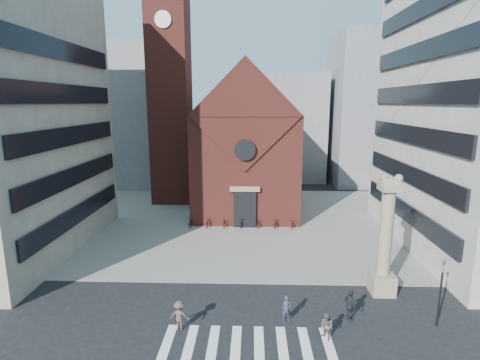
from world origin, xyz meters
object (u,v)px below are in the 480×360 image
at_px(lion_column, 385,247).
at_px(scooter_0, 193,222).
at_px(traffic_light, 440,292).
at_px(pedestrian_0, 287,309).
at_px(pedestrian_1, 327,327).
at_px(pedestrian_2, 350,305).

xyz_separation_m(lion_column, scooter_0, (-15.67, 13.94, -2.92)).
bearing_deg(traffic_light, scooter_0, 134.56).
bearing_deg(scooter_0, lion_column, -20.28).
xyz_separation_m(pedestrian_0, scooter_0, (-8.60, 17.67, -0.29)).
xyz_separation_m(pedestrian_0, pedestrian_1, (2.13, -1.76, -0.03)).
bearing_deg(pedestrian_1, traffic_light, 64.49).
height_order(lion_column, traffic_light, lion_column).
height_order(traffic_light, pedestrian_1, traffic_light).
bearing_deg(pedestrian_0, lion_column, 19.11).
bearing_deg(pedestrian_0, scooter_0, 107.26).
xyz_separation_m(pedestrian_2, scooter_0, (-12.54, 17.43, -0.45)).
bearing_deg(traffic_light, pedestrian_1, -167.88).
distance_m(pedestrian_0, scooter_0, 19.65).
distance_m(lion_column, traffic_light, 4.62).
height_order(pedestrian_0, pedestrian_1, pedestrian_0).
bearing_deg(pedestrian_0, traffic_light, -10.39).
relative_size(pedestrian_0, pedestrian_1, 1.04).
bearing_deg(traffic_light, lion_column, 116.46).
height_order(lion_column, pedestrian_1, lion_column).
bearing_deg(lion_column, pedestrian_2, -131.91).
xyz_separation_m(lion_column, pedestrian_1, (-4.95, -5.49, -2.66)).
relative_size(pedestrian_2, scooter_0, 1.06).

